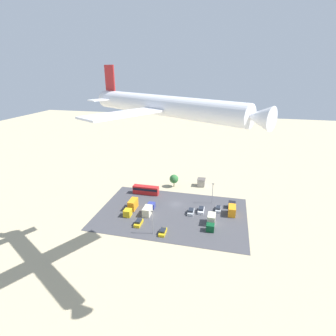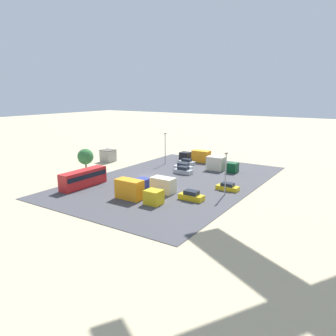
{
  "view_description": "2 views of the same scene",
  "coord_description": "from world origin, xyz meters",
  "px_view_note": "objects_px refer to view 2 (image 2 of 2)",
  "views": [
    {
      "loc": [
        -16.99,
        84.57,
        47.04
      ],
      "look_at": [
        -1.7,
        19.89,
        21.9
      ],
      "focal_mm": 28.0,
      "sensor_mm": 36.0,
      "label": 1
    },
    {
      "loc": [
        56.43,
        42.41,
        18.28
      ],
      "look_at": [
        -0.87,
        4.88,
        2.41
      ],
      "focal_mm": 35.0,
      "sensor_mm": 36.0,
      "label": 2
    }
  ],
  "objects_px": {
    "bus": "(83,178)",
    "parked_car_0": "(191,196)",
    "parked_car_1": "(228,187)",
    "parked_truck_1": "(197,156)",
    "parked_truck_0": "(136,191)",
    "parked_car_2": "(183,171)",
    "parked_car_4": "(187,162)",
    "parked_truck_2": "(220,164)",
    "shed_building": "(108,156)",
    "parked_car_3": "(183,167)",
    "parked_truck_3": "(157,185)"
  },
  "relations": [
    {
      "from": "bus",
      "to": "parked_car_0",
      "type": "relative_size",
      "value": 2.36
    },
    {
      "from": "parked_car_0",
      "to": "parked_car_1",
      "type": "xyz_separation_m",
      "value": [
        -8.83,
        2.94,
        -0.1
      ]
    },
    {
      "from": "parked_truck_1",
      "to": "parked_truck_0",
      "type": "bearing_deg",
      "value": -168.83
    },
    {
      "from": "parked_car_2",
      "to": "parked_car_4",
      "type": "bearing_deg",
      "value": -154.45
    },
    {
      "from": "parked_car_1",
      "to": "parked_truck_2",
      "type": "distance_m",
      "value": 15.98
    },
    {
      "from": "parked_car_4",
      "to": "parked_car_1",
      "type": "bearing_deg",
      "value": -130.97
    },
    {
      "from": "shed_building",
      "to": "parked_truck_2",
      "type": "distance_m",
      "value": 30.66
    },
    {
      "from": "parked_truck_0",
      "to": "parked_car_3",
      "type": "bearing_deg",
      "value": -168.71
    },
    {
      "from": "parked_truck_2",
      "to": "parked_car_0",
      "type": "bearing_deg",
      "value": 12.09
    },
    {
      "from": "parked_car_4",
      "to": "parked_truck_0",
      "type": "distance_m",
      "value": 30.75
    },
    {
      "from": "parked_truck_0",
      "to": "shed_building",
      "type": "bearing_deg",
      "value": -128.73
    },
    {
      "from": "shed_building",
      "to": "parked_car_4",
      "type": "relative_size",
      "value": 0.83
    },
    {
      "from": "shed_building",
      "to": "parked_car_2",
      "type": "height_order",
      "value": "shed_building"
    },
    {
      "from": "parked_car_2",
      "to": "shed_building",
      "type": "bearing_deg",
      "value": -91.91
    },
    {
      "from": "parked_car_0",
      "to": "parked_truck_3",
      "type": "xyz_separation_m",
      "value": [
        -0.9,
        -7.86,
        0.61
      ]
    },
    {
      "from": "parked_car_1",
      "to": "parked_truck_0",
      "type": "distance_m",
      "value": 17.91
    },
    {
      "from": "shed_building",
      "to": "parked_truck_0",
      "type": "bearing_deg",
      "value": 51.27
    },
    {
      "from": "parked_truck_0",
      "to": "parked_car_4",
      "type": "bearing_deg",
      "value": -166.47
    },
    {
      "from": "bus",
      "to": "parked_truck_1",
      "type": "relative_size",
      "value": 1.21
    },
    {
      "from": "parked_car_0",
      "to": "parked_car_4",
      "type": "distance_m",
      "value": 28.79
    },
    {
      "from": "bus",
      "to": "parked_truck_2",
      "type": "xyz_separation_m",
      "value": [
        -27.27,
        16.95,
        -0.3
      ]
    },
    {
      "from": "parked_truck_3",
      "to": "parked_car_2",
      "type": "bearing_deg",
      "value": 11.29
    },
    {
      "from": "bus",
      "to": "parked_car_0",
      "type": "height_order",
      "value": "bus"
    },
    {
      "from": "shed_building",
      "to": "parked_truck_1",
      "type": "distance_m",
      "value": 23.9
    },
    {
      "from": "shed_building",
      "to": "parked_car_2",
      "type": "bearing_deg",
      "value": 88.09
    },
    {
      "from": "parked_truck_0",
      "to": "parked_truck_1",
      "type": "relative_size",
      "value": 1.06
    },
    {
      "from": "parked_car_0",
      "to": "shed_building",
      "type": "bearing_deg",
      "value": -114.94
    },
    {
      "from": "parked_car_3",
      "to": "shed_building",
      "type": "bearing_deg",
      "value": -83.56
    },
    {
      "from": "parked_car_4",
      "to": "parked_truck_0",
      "type": "relative_size",
      "value": 0.48
    },
    {
      "from": "parked_car_1",
      "to": "parked_car_4",
      "type": "bearing_deg",
      "value": 49.03
    },
    {
      "from": "parked_car_4",
      "to": "parked_truck_3",
      "type": "distance_m",
      "value": 24.7
    },
    {
      "from": "parked_truck_0",
      "to": "parked_truck_2",
      "type": "relative_size",
      "value": 1.21
    },
    {
      "from": "shed_building",
      "to": "parked_car_2",
      "type": "xyz_separation_m",
      "value": [
        0.8,
        24.07,
        -0.84
      ]
    },
    {
      "from": "parked_car_0",
      "to": "parked_truck_0",
      "type": "height_order",
      "value": "parked_truck_0"
    },
    {
      "from": "parked_car_2",
      "to": "parked_car_0",
      "type": "bearing_deg",
      "value": 34.95
    },
    {
      "from": "parked_car_2",
      "to": "parked_truck_3",
      "type": "height_order",
      "value": "parked_truck_3"
    },
    {
      "from": "shed_building",
      "to": "parked_truck_3",
      "type": "distance_m",
      "value": 30.99
    },
    {
      "from": "shed_building",
      "to": "parked_truck_3",
      "type": "bearing_deg",
      "value": 60.44
    },
    {
      "from": "shed_building",
      "to": "parked_car_0",
      "type": "distance_m",
      "value": 38.41
    },
    {
      "from": "parked_car_0",
      "to": "parked_car_2",
      "type": "bearing_deg",
      "value": -145.05
    },
    {
      "from": "parked_car_2",
      "to": "parked_truck_0",
      "type": "relative_size",
      "value": 0.48
    },
    {
      "from": "parked_car_1",
      "to": "parked_truck_1",
      "type": "xyz_separation_m",
      "value": [
        -20.33,
        -17.68,
        0.82
      ]
    },
    {
      "from": "bus",
      "to": "parked_car_3",
      "type": "relative_size",
      "value": 2.33
    },
    {
      "from": "parked_car_2",
      "to": "parked_truck_1",
      "type": "xyz_separation_m",
      "value": [
        -13.77,
        -3.99,
        0.72
      ]
    },
    {
      "from": "bus",
      "to": "parked_truck_0",
      "type": "bearing_deg",
      "value": -3.48
    },
    {
      "from": "bus",
      "to": "parked_truck_1",
      "type": "height_order",
      "value": "bus"
    },
    {
      "from": "parked_truck_0",
      "to": "parked_truck_2",
      "type": "xyz_separation_m",
      "value": [
        -28.11,
        3.05,
        -0.08
      ]
    },
    {
      "from": "shed_building",
      "to": "parked_truck_1",
      "type": "xyz_separation_m",
      "value": [
        -12.97,
        20.08,
        -0.13
      ]
    },
    {
      "from": "parked_car_4",
      "to": "parked_truck_3",
      "type": "relative_size",
      "value": 0.53
    },
    {
      "from": "parked_car_4",
      "to": "parked_truck_3",
      "type": "bearing_deg",
      "value": -162.92
    }
  ]
}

